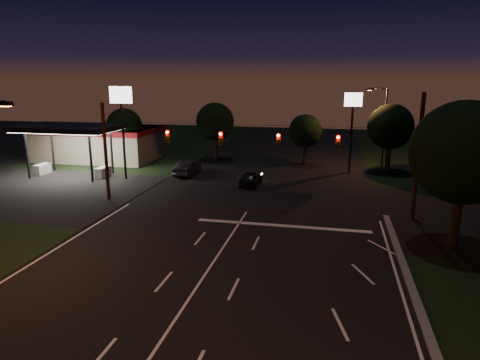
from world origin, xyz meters
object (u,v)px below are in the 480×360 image
(tree_right_near, at_px, (463,154))
(car_oncoming_b, at_px, (188,168))
(utility_pole_right, at_px, (412,219))
(car_oncoming_a, at_px, (251,178))

(tree_right_near, xyz_separation_m, car_oncoming_b, (-22.05, 14.85, -4.93))
(tree_right_near, relative_size, car_oncoming_b, 1.93)
(utility_pole_right, relative_size, tree_right_near, 1.03)
(utility_pole_right, distance_m, car_oncoming_a, 15.08)
(car_oncoming_a, bearing_deg, car_oncoming_b, -17.89)
(utility_pole_right, bearing_deg, car_oncoming_a, 151.65)
(car_oncoming_b, bearing_deg, tree_right_near, 147.53)
(tree_right_near, height_order, car_oncoming_a, tree_right_near)
(utility_pole_right, bearing_deg, car_oncoming_b, 153.98)
(utility_pole_right, xyz_separation_m, car_oncoming_a, (-13.25, 7.15, 0.68))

